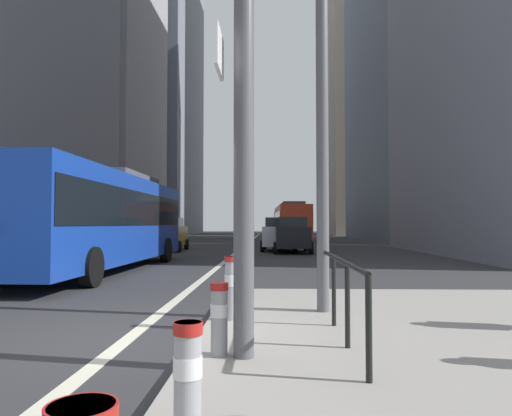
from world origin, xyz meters
The scene contains 15 objects.
ground_plane centered at (0.00, 20.00, 0.00)m, with size 160.00×160.00×0.00m, color #303033.
lane_centre_line centered at (0.00, 30.00, 0.01)m, with size 0.20×80.00×0.01m, color beige.
office_tower_left_far centered at (-16.00, 67.07, 27.02)m, with size 10.99×23.94×54.04m, color slate.
office_tower_right_mid centered at (17.00, 40.65, 20.78)m, with size 11.83×22.46×41.56m, color slate.
office_tower_right_far centered at (17.00, 68.85, 28.14)m, with size 12.85×24.13×56.29m, color gray.
city_bus_blue_oncoming centered at (-3.65, 9.10, 1.84)m, with size 2.81×12.17×3.40m.
city_bus_red_receding centered at (3.69, 34.96, 1.84)m, with size 2.94×11.57×3.40m.
city_bus_red_distant centered at (3.56, 57.69, 1.84)m, with size 2.71×11.54×3.40m.
car_oncoming_mid centered at (-4.17, 21.16, 0.99)m, with size 2.20×4.57×1.94m.
car_receding_near centered at (2.39, 21.37, 0.99)m, with size 2.16×4.33×1.94m.
car_receding_far centered at (3.04, 19.62, 0.99)m, with size 2.10×4.51×1.94m.
bollard_left centered at (1.39, -3.19, 0.58)m, with size 0.20×0.20×0.76m.
bollard_right centered at (1.38, -1.22, 0.58)m, with size 0.20×0.20×0.77m.
bollard_back centered at (1.34, 0.65, 0.67)m, with size 0.20×0.20×0.93m.
pedestrian_railing centered at (2.80, -0.28, 0.85)m, with size 0.06×3.56×0.98m.
Camera 1 is at (1.93, -6.27, 1.55)m, focal length 32.98 mm.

